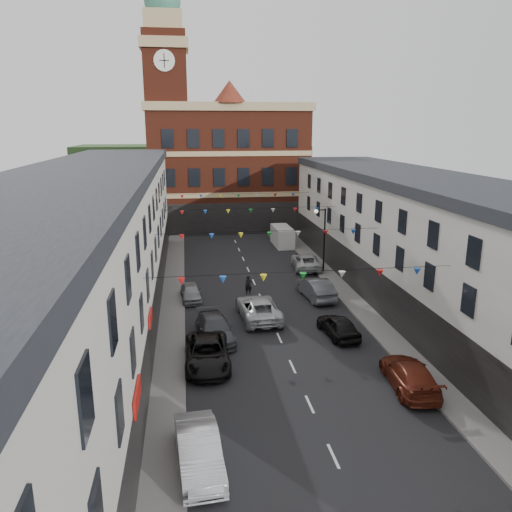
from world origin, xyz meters
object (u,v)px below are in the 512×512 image
car_left_e (191,292)px  white_van (282,236)px  car_left_d (215,329)px  car_right_c (410,375)px  car_right_d (338,326)px  car_right_e (316,288)px  car_left_b (199,450)px  car_left_c (207,353)px  street_lamp (322,232)px  car_right_f (306,261)px  pedestrian (248,285)px  moving_car (259,308)px

car_left_e → white_van: size_ratio=0.77×
car_left_d → car_right_c: size_ratio=1.00×
car_left_d → car_right_d: bearing=-10.8°
car_right_e → white_van: (0.84, 18.09, 0.26)m
car_left_b → car_right_e: 21.45m
car_right_d → car_left_c: bearing=12.0°
car_right_e → car_right_d: bearing=80.1°
street_lamp → car_left_c: (-11.31, -17.14, -3.16)m
street_lamp → car_left_b: street_lamp is taller
white_van → car_right_d: bearing=-93.9°
car_right_c → car_right_d: bearing=-70.6°
car_right_c → white_van: size_ratio=1.04×
car_left_b → car_right_f: size_ratio=0.89×
car_left_d → pedestrian: size_ratio=3.20×
car_left_b → car_right_d: bearing=46.6°
car_right_c → moving_car: moving_car is taller
car_left_d → moving_car: size_ratio=0.88×
street_lamp → car_left_b: (-12.05, -25.92, -3.13)m
car_left_b → car_right_e: car_right_e is taller
car_right_e → car_right_f: size_ratio=0.94×
car_left_c → car_left_d: car_left_c is taller
car_left_b → car_right_d: car_left_b is taller
car_left_c → pedestrian: 12.53m
car_left_c → white_van: (9.87, 28.40, 0.33)m
car_right_e → moving_car: bearing=29.2°
street_lamp → moving_car: size_ratio=1.05×
car_right_c → car_right_f: (0.00, 22.62, -0.00)m
car_right_e → pedestrian: size_ratio=3.15×
car_right_f → white_van: size_ratio=1.08×
car_right_c → car_right_d: size_ratio=1.22×
moving_car → car_right_f: bearing=-120.7°
car_right_f → car_right_e: bearing=87.0°
car_right_d → car_right_e: bearing=-100.2°
car_right_f → pedestrian: size_ratio=3.35×
street_lamp → car_right_c: (-1.05, -21.14, -3.17)m
car_right_c → moving_car: (-6.34, 10.65, 0.06)m
car_left_b → car_left_c: 8.81m
car_left_c → car_left_e: 11.24m
car_left_e → pedestrian: 4.67m
car_left_e → white_van: bearing=54.6°
white_van → car_right_c: bearing=-90.3°
street_lamp → car_left_c: 20.78m
car_left_b → car_right_f: bearing=63.3°
car_right_f → pedestrian: 9.26m
car_right_d → car_right_f: (1.68, 15.73, 0.03)m
car_left_d → white_van: size_ratio=1.03×
car_left_d → car_right_d: size_ratio=1.21×
car_left_e → car_left_d: bearing=-83.5°
car_right_e → pedestrian: 5.39m
car_left_c → car_right_d: car_left_c is taller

